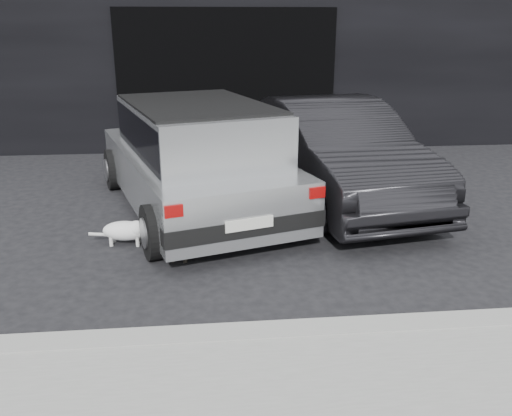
{
  "coord_description": "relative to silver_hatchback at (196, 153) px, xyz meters",
  "views": [
    {
      "loc": [
        0.53,
        -6.21,
        2.37
      ],
      "look_at": [
        1.05,
        -0.96,
        0.54
      ],
      "focal_mm": 38.0,
      "sensor_mm": 36.0,
      "label": 1
    }
  ],
  "objects": [
    {
      "name": "ground",
      "position": [
        -0.43,
        -0.57,
        -0.78
      ],
      "size": [
        80.0,
        80.0,
        0.0
      ],
      "primitive_type": "plane",
      "color": "black",
      "rests_on": "ground"
    },
    {
      "name": "building_facade",
      "position": [
        0.57,
        5.43,
        1.72
      ],
      "size": [
        34.0,
        4.0,
        5.0
      ],
      "primitive_type": "cube",
      "color": "black",
      "rests_on": "ground"
    },
    {
      "name": "cat_white",
      "position": [
        -0.76,
        -1.06,
        -0.61
      ],
      "size": [
        0.75,
        0.31,
        0.35
      ],
      "rotation": [
        0.0,
        0.0,
        -1.7
      ],
      "color": "white",
      "rests_on": "ground"
    },
    {
      "name": "cat_siamese",
      "position": [
        -0.16,
        -1.49,
        -0.65
      ],
      "size": [
        0.4,
        0.78,
        0.27
      ],
      "rotation": [
        0.0,
        0.0,
        2.88
      ],
      "color": "beige",
      "rests_on": "ground"
    },
    {
      "name": "garage_opening",
      "position": [
        0.57,
        3.42,
        0.52
      ],
      "size": [
        4.0,
        0.1,
        2.6
      ],
      "primitive_type": "cube",
      "color": "black",
      "rests_on": "ground"
    },
    {
      "name": "second_car",
      "position": [
        1.88,
        0.35,
        -0.1
      ],
      "size": [
        2.09,
        4.3,
        1.36
      ],
      "primitive_type": "imported",
      "rotation": [
        0.0,
        0.0,
        0.16
      ],
      "color": "black",
      "rests_on": "ground"
    },
    {
      "name": "silver_hatchback",
      "position": [
        0.0,
        0.0,
        0.0
      ],
      "size": [
        2.78,
        4.2,
        1.43
      ],
      "rotation": [
        0.0,
        0.0,
        0.29
      ],
      "color": "#B3B6B8",
      "rests_on": "ground"
    },
    {
      "name": "curb",
      "position": [
        0.57,
        -3.17,
        -0.72
      ],
      "size": [
        18.0,
        0.25,
        0.12
      ],
      "primitive_type": "cube",
      "color": "gray",
      "rests_on": "ground"
    }
  ]
}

